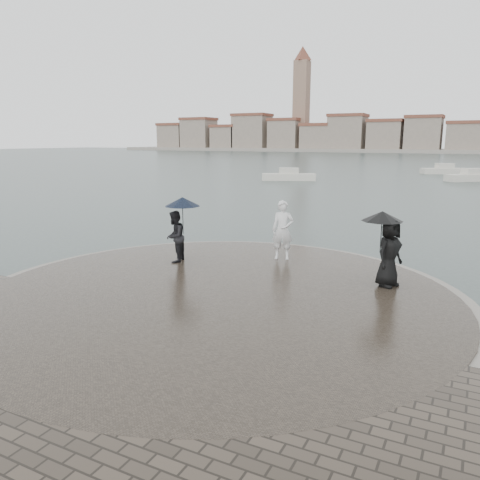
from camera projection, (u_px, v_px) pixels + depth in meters
The scene contains 8 objects.
ground at pixel (124, 363), 8.80m from camera, with size 400.00×400.00×0.00m, color #2B3835.
kerb_ring at pixel (217, 299), 11.81m from camera, with size 12.50×12.50×0.32m, color gray.
quay_tip at pixel (217, 299), 11.81m from camera, with size 11.90×11.90×0.36m, color #2D261E.
statue at pixel (283, 230), 14.88m from camera, with size 0.69×0.45×1.88m, color silver.
visitor_left at pixel (177, 226), 14.46m from camera, with size 1.19×1.10×2.04m.
visitor_right at pixel (387, 244), 12.07m from camera, with size 1.21×1.14×1.95m.
far_skyline at pixel (442, 135), 150.41m from camera, with size 260.00×20.00×37.00m.
boats at pixel (404, 175), 51.39m from camera, with size 22.46×21.61×1.50m.
Camera 1 is at (5.63, -6.24, 4.10)m, focal length 35.00 mm.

